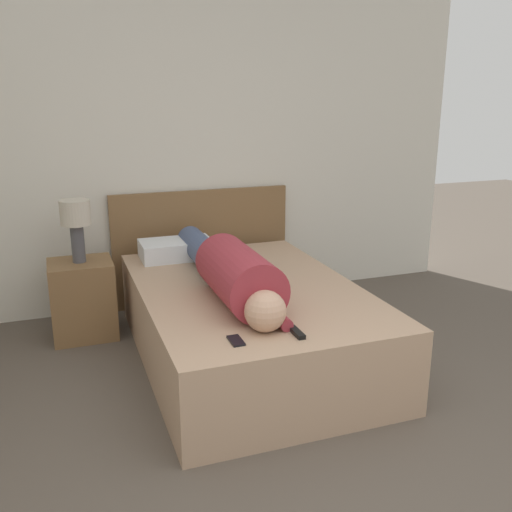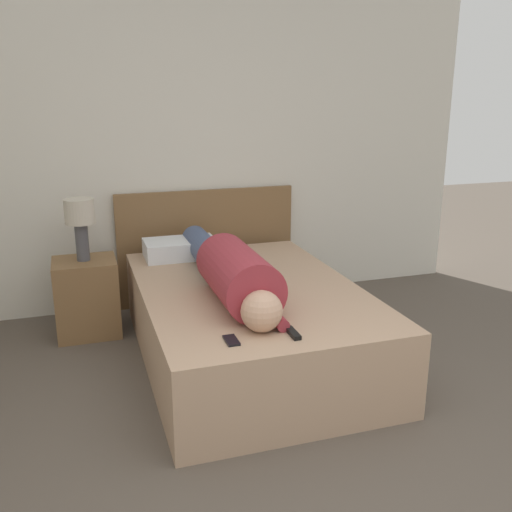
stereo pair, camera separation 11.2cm
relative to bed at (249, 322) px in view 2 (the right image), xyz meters
The scene contains 9 objects.
wall_back 1.66m from the bed, 100.79° to the left, with size 5.18×0.06×2.60m.
bed is the anchor object (origin of this frame).
headboard 1.21m from the bed, 90.00° to the left, with size 1.51×0.04×0.97m.
nightstand 1.27m from the bed, 143.03° to the left, with size 0.45×0.40×0.57m.
table_lamp 1.42m from the bed, 143.03° to the left, with size 0.21×0.21×0.45m.
person_lying 0.45m from the bed, 145.79° to the right, with size 0.35×1.82×0.35m.
pillow_near_headboard 0.93m from the bed, 109.84° to the left, with size 0.55×0.33×0.14m.
tv_remote 0.87m from the bed, 90.89° to the right, with size 0.04×0.15×0.02m.
cell_phone 0.91m from the bed, 113.15° to the right, with size 0.06×0.13×0.01m.
Camera 2 is at (-0.81, -1.40, 1.75)m, focal length 40.00 mm.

